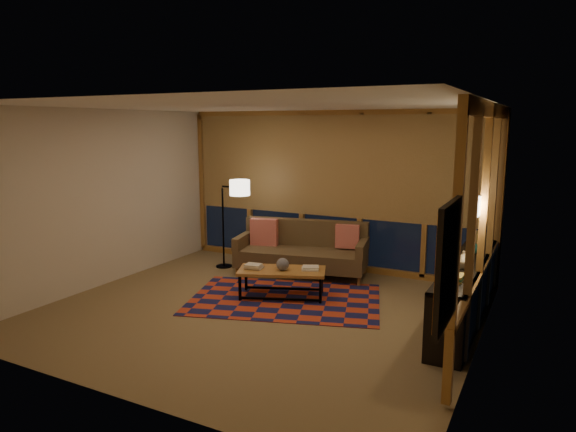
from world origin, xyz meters
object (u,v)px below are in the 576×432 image
at_px(coffee_table, 282,283).
at_px(floor_lamp, 223,223).
at_px(sofa, 301,249).
at_px(bookshelf, 466,290).

relative_size(coffee_table, floor_lamp, 0.79).
xyz_separation_m(sofa, floor_lamp, (-1.42, -0.18, 0.35)).
bearing_deg(coffee_table, bookshelf, -13.34).
bearing_deg(floor_lamp, coffee_table, -28.41).
relative_size(sofa, floor_lamp, 1.35).
bearing_deg(floor_lamp, bookshelf, -6.74).
height_order(sofa, bookshelf, sofa).
bearing_deg(sofa, bookshelf, -27.71).
xyz_separation_m(coffee_table, bookshelf, (2.48, 0.36, 0.18)).
bearing_deg(floor_lamp, sofa, 8.79).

